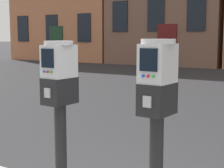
{
  "coord_description": "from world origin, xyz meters",
  "views": [
    {
      "loc": [
        1.48,
        -2.26,
        1.49
      ],
      "look_at": [
        0.16,
        -0.12,
        1.16
      ],
      "focal_mm": 57.46,
      "sensor_mm": 36.0,
      "label": 1
    }
  ],
  "objects": [
    {
      "name": "parking_meter_near_kerb",
      "position": [
        -0.24,
        -0.22,
        1.05
      ],
      "size": [
        0.23,
        0.26,
        1.32
      ],
      "rotation": [
        0.0,
        0.0,
        -1.64
      ],
      "color": "black",
      "rests_on": "sidewalk_slab"
    },
    {
      "name": "parking_meter_twin_adjacent",
      "position": [
        0.56,
        -0.22,
        1.06
      ],
      "size": [
        0.23,
        0.26,
        1.34
      ],
      "rotation": [
        0.0,
        0.0,
        -1.64
      ],
      "color": "black",
      "rests_on": "sidewalk_slab"
    }
  ]
}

